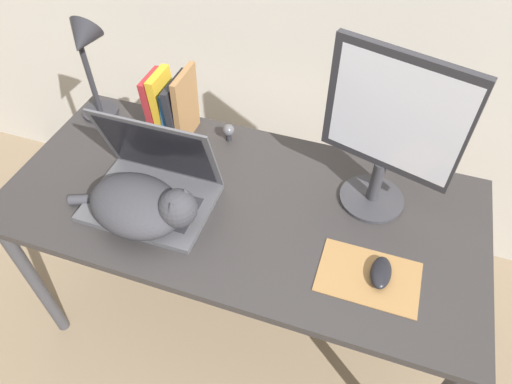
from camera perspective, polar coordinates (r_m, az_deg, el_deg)
The scene contains 9 objects.
desk at distance 1.47m, azimuth -1.91°, elevation -2.98°, with size 1.48×0.69×0.72m.
laptop at distance 1.42m, azimuth -12.81°, elevation 0.71°, with size 0.38×0.28×0.28m.
cat at distance 1.35m, azimuth -14.11°, elevation -1.64°, with size 0.43×0.27×0.15m.
external_monitor at distance 1.28m, azimuth 16.46°, elevation 7.42°, with size 0.37×0.20×0.51m.
mousepad at distance 1.29m, azimuth 13.90°, elevation -10.23°, with size 0.27×0.18×0.00m.
computer_mouse at distance 1.28m, azimuth 15.34°, elevation -9.69°, with size 0.06×0.11×0.03m.
book_row at distance 1.61m, azimuth -10.46°, elevation 10.48°, with size 0.15×0.17×0.26m.
desk_lamp at distance 1.66m, azimuth -20.48°, elevation 15.67°, with size 0.17×0.17×0.40m.
webcam at distance 1.60m, azimuth -3.47°, elevation 7.63°, with size 0.04×0.04×0.07m.
Camera 1 is at (0.35, -0.53, 1.77)m, focal length 32.00 mm.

